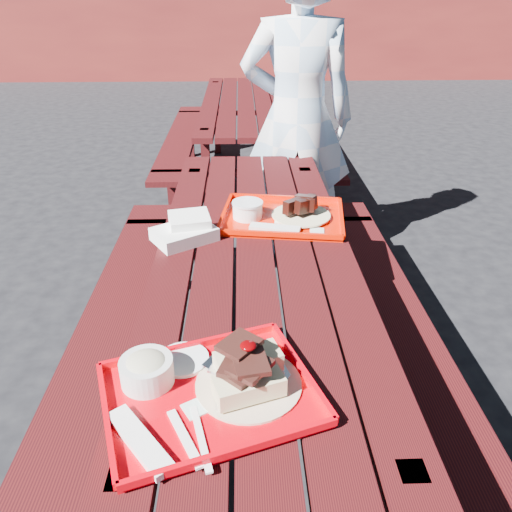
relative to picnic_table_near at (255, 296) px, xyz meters
name	(u,v)px	position (x,y,z in m)	size (l,w,h in m)	color
ground	(255,401)	(0.00, 0.00, -0.56)	(60.00, 60.00, 0.00)	black
picnic_table_near	(255,296)	(0.00, 0.00, 0.00)	(1.41, 2.40, 0.75)	#3A0B0B
picnic_table_far	(246,123)	(0.00, 2.80, 0.00)	(1.41, 2.40, 0.75)	#3A0B0B
near_tray	(207,381)	(-0.14, -0.72, 0.23)	(0.59, 0.52, 0.16)	#D3000B
far_tray	(280,215)	(0.12, 0.29, 0.22)	(0.56, 0.46, 0.09)	red
white_cloth	(186,230)	(-0.27, 0.13, 0.23)	(0.28, 0.26, 0.09)	white
person	(297,119)	(0.29, 1.35, 0.37)	(0.68, 0.44, 1.86)	#ADCCEB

